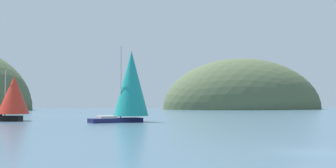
% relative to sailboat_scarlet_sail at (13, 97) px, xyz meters
% --- Properties ---
extents(ground_plane, '(360.00, 360.00, 0.00)m').
position_rel_sailboat_scarlet_sail_xyz_m(ground_plane, '(22.46, -45.17, -3.85)').
color(ground_plane, '#426075').
extents(headland_right, '(71.89, 44.00, 44.35)m').
position_rel_sailboat_scarlet_sail_xyz_m(headland_right, '(82.46, 89.83, -3.85)').
color(headland_right, '#4C5B3D').
rests_on(headland_right, ground_plane).
extents(sailboat_scarlet_sail, '(8.38, 6.10, 8.14)m').
position_rel_sailboat_scarlet_sail_xyz_m(sailboat_scarlet_sail, '(0.00, 0.00, 0.00)').
color(sailboat_scarlet_sail, black).
rests_on(sailboat_scarlet_sail, ground_plane).
extents(sailboat_teal_sail, '(9.79, 6.51, 11.37)m').
position_rel_sailboat_scarlet_sail_xyz_m(sailboat_teal_sail, '(17.64, -7.40, 1.72)').
color(sailboat_teal_sail, '#191E4C').
rests_on(sailboat_teal_sail, ground_plane).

